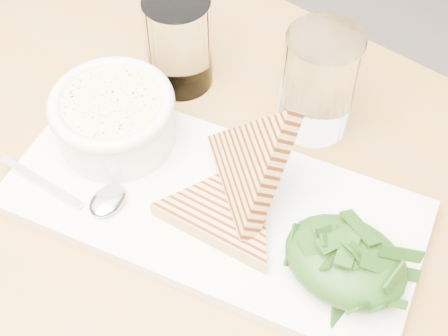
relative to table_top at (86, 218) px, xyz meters
The scene contains 14 objects.
table_top is the anchor object (origin of this frame).
table_leg_bl 0.75m from the table_top, 147.53° to the left, with size 0.06×0.06×0.70m, color olive.
platter 0.14m from the table_top, 32.00° to the left, with size 0.41×0.18×0.02m, color white.
soup_bowl 0.10m from the table_top, 101.80° to the left, with size 0.12×0.12×0.05m, color white.
soup 0.12m from the table_top, 101.80° to the left, with size 0.10×0.10×0.01m, color beige.
bowl_rim 0.12m from the table_top, 101.80° to the left, with size 0.13×0.13×0.01m, color white.
sandwich_flat 0.15m from the table_top, 25.53° to the left, with size 0.15×0.15×0.02m, color tan, non-canonical shape.
sandwich_lean 0.19m from the table_top, 35.83° to the left, with size 0.15×0.15×0.08m, color tan, non-canonical shape.
salad_base 0.27m from the table_top, 15.55° to the left, with size 0.11×0.09×0.04m, color #153511.
arugula_pile 0.27m from the table_top, 15.55° to the left, with size 0.11×0.10×0.05m, color #244F13, non-canonical shape.
spoon_bowl 0.05m from the table_top, 20.87° to the left, with size 0.03×0.04×0.01m, color silver.
spoon_handle 0.06m from the table_top, 169.47° to the right, with size 0.11×0.01×0.00m, color silver.
glass_near 0.22m from the table_top, 96.66° to the left, with size 0.07×0.07×0.11m, color white.
glass_far 0.28m from the table_top, 59.34° to the left, with size 0.08×0.08×0.12m, color white.
Camera 1 is at (0.20, 0.03, 1.26)m, focal length 50.00 mm.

